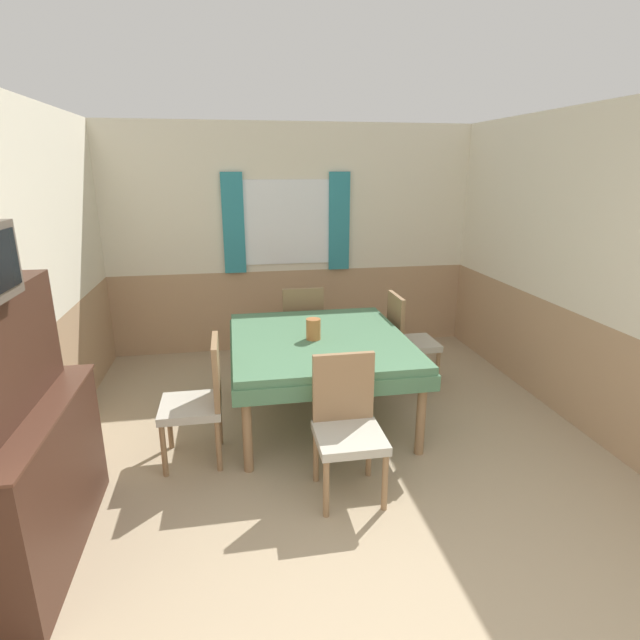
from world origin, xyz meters
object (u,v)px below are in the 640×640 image
Objects in this scene: chair_left_near at (200,397)px; chair_head_near at (347,422)px; chair_right_far at (407,337)px; vase at (313,329)px; chair_head_window at (302,326)px; dining_table at (319,348)px; sideboard at (21,454)px.

chair_head_near is (0.98, -0.55, 0.00)m from chair_left_near.
chair_right_far reaches higher than vase.
chair_right_far is (0.98, 1.58, 0.00)m from chair_head_near.
chair_head_window is (-0.00, 2.13, 0.00)m from chair_head_near.
chair_left_near reaches higher than dining_table.
chair_left_near is at bearing -153.07° from vase.
dining_table is 2.30m from sideboard.
chair_head_window is at bearing 87.08° from vase.
vase is (1.80, 1.31, 0.18)m from sideboard.
chair_head_near is at bearing -86.82° from vase.
sideboard reaches higher than chair_right_far.
chair_left_near is 1.08m from vase.
dining_table is at bearing -62.30° from chair_right_far.
vase is at bearing -141.26° from dining_table.
dining_table is 1.78× the size of chair_left_near.
chair_head_window is 0.61× the size of sideboard.
chair_left_near is at bearing -29.59° from chair_head_near.
chair_head_near is 0.61× the size of sideboard.
dining_table is at bearing 38.74° from vase.
chair_head_near and chair_right_far have the same top height.
sideboard is 2.24m from vase.
chair_head_near reaches higher than dining_table.
chair_head_near is at bearing 8.84° from sideboard.
chair_head_near is at bearing -90.00° from chair_head_window.
chair_left_near is 2.20m from chair_right_far.
dining_table is 1.11m from chair_left_near.
chair_left_near is at bearing -152.30° from dining_table.
sideboard is (-1.86, -1.36, 0.01)m from dining_table.
chair_head_near is 1.89m from sideboard.
chair_head_near is at bearing -90.00° from dining_table.
dining_table is 1.08m from chair_head_near.
vase is at bearing -86.82° from chair_head_near.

